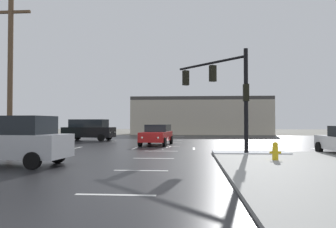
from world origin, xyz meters
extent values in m
plane|color=slate|center=(0.00, 0.00, 0.00)|extent=(120.00, 120.00, 0.00)
cube|color=#232326|center=(0.00, 0.00, 0.01)|extent=(44.00, 44.00, 0.02)
cube|color=white|center=(5.00, -4.00, 0.17)|extent=(4.00, 1.60, 0.06)
cube|color=silver|center=(0.00, -14.00, 0.02)|extent=(2.00, 0.15, 0.01)
cube|color=silver|center=(0.00, -10.00, 0.02)|extent=(2.00, 0.15, 0.01)
cube|color=silver|center=(0.00, -6.00, 0.02)|extent=(2.00, 0.15, 0.01)
cube|color=silver|center=(0.00, -2.00, 0.02)|extent=(2.00, 0.15, 0.01)
cube|color=silver|center=(0.00, 2.00, 0.02)|extent=(2.00, 0.15, 0.01)
cube|color=silver|center=(0.00, 6.00, 0.02)|extent=(2.00, 0.15, 0.01)
cube|color=silver|center=(0.00, 10.00, 0.02)|extent=(2.00, 0.15, 0.01)
cube|color=silver|center=(0.00, 14.00, 0.02)|extent=(2.00, 0.15, 0.01)
cube|color=silver|center=(0.00, 18.00, 0.02)|extent=(2.00, 0.15, 0.01)
cube|color=silver|center=(-10.00, 0.00, 0.02)|extent=(0.15, 2.00, 0.01)
cube|color=silver|center=(-6.00, 0.00, 0.02)|extent=(0.15, 2.00, 0.01)
cube|color=silver|center=(-2.00, 0.00, 0.02)|extent=(0.15, 2.00, 0.01)
cube|color=silver|center=(2.00, 0.00, 0.02)|extent=(0.15, 2.00, 0.01)
cube|color=silver|center=(6.00, 0.00, 0.02)|extent=(0.15, 2.00, 0.01)
cube|color=silver|center=(10.00, 0.00, 0.02)|extent=(0.15, 2.00, 0.01)
cube|color=silver|center=(3.50, -4.00, 0.02)|extent=(0.45, 7.00, 0.01)
cylinder|color=black|center=(4.70, -4.57, 2.90)|extent=(0.22, 0.22, 5.53)
cylinder|color=black|center=(2.91, -2.54, 5.27)|extent=(3.68, 4.16, 0.14)
cube|color=black|center=(3.09, -2.74, 4.64)|extent=(0.46, 0.45, 0.95)
sphere|color=red|center=(2.99, -2.62, 4.93)|extent=(0.20, 0.20, 0.20)
cube|color=black|center=(1.48, -0.91, 4.64)|extent=(0.46, 0.45, 0.95)
sphere|color=red|center=(1.38, -0.79, 4.93)|extent=(0.20, 0.20, 0.20)
cube|color=black|center=(4.70, -4.57, 3.34)|extent=(0.28, 0.36, 0.90)
cylinder|color=gold|center=(5.50, -7.29, 0.44)|extent=(0.26, 0.26, 0.60)
sphere|color=gold|center=(5.50, -7.29, 0.81)|extent=(0.25, 0.25, 0.25)
cylinder|color=gold|center=(5.32, -7.29, 0.47)|extent=(0.12, 0.11, 0.11)
cylinder|color=gold|center=(5.68, -7.29, 0.47)|extent=(0.12, 0.11, 0.11)
cube|color=#BCB29E|center=(3.23, 27.94, 2.47)|extent=(20.22, 8.00, 4.94)
cube|color=#3F3D3A|center=(3.23, 27.94, 5.19)|extent=(20.22, 8.00, 0.50)
cube|color=black|center=(-12.84, 3.07, 1.33)|extent=(2.58, 1.82, 0.55)
cylinder|color=black|center=(-12.05, 2.12, 0.35)|extent=(0.67, 0.26, 0.66)
cylinder|color=black|center=(-11.93, 3.91, 0.35)|extent=(0.67, 0.26, 0.66)
cube|color=#B21919|center=(-0.84, 3.04, 0.70)|extent=(2.22, 4.65, 0.70)
cube|color=black|center=(-0.77, 3.71, 1.33)|extent=(1.88, 2.62, 0.55)
cylinder|color=black|center=(-0.09, 1.43, 0.35)|extent=(0.28, 0.68, 0.66)
cylinder|color=black|center=(-1.88, 1.60, 0.35)|extent=(0.28, 0.68, 0.66)
cylinder|color=black|center=(0.20, 4.48, 0.35)|extent=(0.28, 0.68, 0.66)
cylinder|color=black|center=(-1.59, 4.65, 0.35)|extent=(0.28, 0.68, 0.66)
sphere|color=white|center=(-0.47, 0.79, 0.70)|extent=(0.18, 0.18, 0.18)
sphere|color=white|center=(-1.62, 0.90, 0.70)|extent=(0.18, 0.18, 0.18)
cylinder|color=black|center=(8.98, -2.99, 0.35)|extent=(0.22, 0.66, 0.66)
sphere|color=white|center=(9.31, -2.32, 0.70)|extent=(0.18, 0.18, 0.18)
cube|color=#B7BABF|center=(-5.65, -8.92, 0.82)|extent=(4.95, 2.34, 0.95)
cube|color=black|center=(-5.65, -8.92, 1.67)|extent=(3.50, 2.07, 0.75)
cylinder|color=black|center=(-4.10, -10.03, 0.35)|extent=(0.68, 0.27, 0.66)
cylinder|color=black|center=(-3.94, -8.09, 0.35)|extent=(0.68, 0.27, 0.66)
cube|color=black|center=(-7.98, 8.76, 0.82)|extent=(4.98, 2.45, 0.95)
cube|color=black|center=(-7.98, 8.76, 1.67)|extent=(3.53, 2.14, 0.75)
cylinder|color=black|center=(-6.25, 9.55, 0.35)|extent=(0.68, 0.29, 0.66)
cylinder|color=black|center=(-6.46, 7.61, 0.35)|extent=(0.68, 0.29, 0.66)
cylinder|color=black|center=(-9.50, 9.90, 0.35)|extent=(0.68, 0.29, 0.66)
cylinder|color=black|center=(-9.71, 7.96, 0.35)|extent=(0.68, 0.29, 0.66)
sphere|color=white|center=(-5.58, 9.12, 0.82)|extent=(0.18, 0.18, 0.18)
sphere|color=white|center=(-5.71, 7.88, 0.82)|extent=(0.18, 0.18, 0.18)
cylinder|color=brown|center=(-8.04, -4.80, 4.32)|extent=(0.28, 0.28, 8.64)
cube|color=brown|center=(-8.04, -4.80, 7.84)|extent=(2.20, 0.14, 0.14)
camera|label=1|loc=(1.86, -21.88, 1.80)|focal=34.90mm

